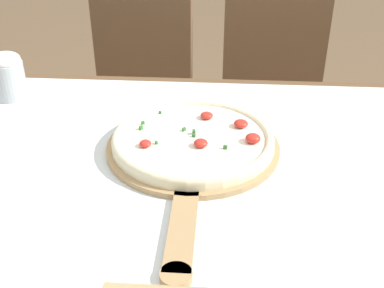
{
  "coord_description": "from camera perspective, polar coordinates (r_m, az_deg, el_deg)",
  "views": [
    {
      "loc": [
        0.08,
        -0.75,
        1.29
      ],
      "look_at": [
        0.02,
        0.1,
        0.79
      ],
      "focal_mm": 45.0,
      "sensor_mm": 36.0,
      "label": 1
    }
  ],
  "objects": [
    {
      "name": "towel_cloth",
      "position": [
        0.92,
        -1.72,
        -4.73
      ],
      "size": [
        1.11,
        0.96,
        0.0
      ],
      "color": "silver",
      "rests_on": "dining_table"
    },
    {
      "name": "chair_right",
      "position": [
        1.84,
        9.36,
        5.31
      ],
      "size": [
        0.42,
        0.42,
        0.89
      ],
      "rotation": [
        0.0,
        0.0,
        -0.06
      ],
      "color": "brown",
      "rests_on": "ground_plane"
    },
    {
      "name": "pizza_peel",
      "position": [
        1.0,
        0.03,
        -0.99
      ],
      "size": [
        0.37,
        0.58,
        0.01
      ],
      "color": "tan",
      "rests_on": "towel_cloth"
    },
    {
      "name": "chair_left",
      "position": [
        1.86,
        -6.35,
        5.8
      ],
      "size": [
        0.44,
        0.44,
        0.89
      ],
      "rotation": [
        0.0,
        0.0,
        -0.11
      ],
      "color": "brown",
      "rests_on": "ground_plane"
    },
    {
      "name": "flour_cup",
      "position": [
        1.32,
        -21.01,
        7.62
      ],
      "size": [
        0.08,
        0.08,
        0.12
      ],
      "color": "#B2B7BC",
      "rests_on": "towel_cloth"
    },
    {
      "name": "dining_table",
      "position": [
        0.99,
        -1.62,
        -9.81
      ],
      "size": [
        1.19,
        1.04,
        0.75
      ],
      "color": "brown",
      "rests_on": "ground_plane"
    },
    {
      "name": "pizza",
      "position": [
        1.01,
        0.16,
        0.62
      ],
      "size": [
        0.34,
        0.34,
        0.04
      ],
      "color": "beige",
      "rests_on": "pizza_peel"
    }
  ]
}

